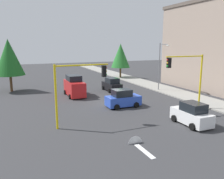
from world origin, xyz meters
TOP-DOWN VIEW (x-y plane):
  - ground_plane at (0.00, 0.00)m, footprint 120.00×120.00m
  - sidewalk_kerb at (-5.00, 10.50)m, footprint 80.00×4.00m
  - lane_arrow_near at (11.51, -3.00)m, footprint 2.40×1.10m
  - apartment_block at (-2.18, 18.50)m, footprint 16.43×9.30m
  - traffic_signal_near_left at (6.00, 5.72)m, footprint 0.36×4.59m
  - traffic_signal_near_right at (6.00, -5.64)m, footprint 0.36×4.59m
  - street_lamp_curbside at (-3.61, 9.20)m, footprint 2.15×0.28m
  - tree_opposite_side at (-12.00, -11.00)m, footprint 4.15×4.15m
  - tree_roadside_far at (-18.00, 9.50)m, footprint 3.80×3.80m
  - delivery_van_red at (-5.43, -3.20)m, footprint 4.80×2.22m
  - car_blue at (2.00, 0.40)m, footprint 2.07×3.78m
  - car_white at (9.52, 3.34)m, footprint 3.73×1.98m
  - car_black at (-6.55, 2.72)m, footprint 4.04×2.03m

SIDE VIEW (x-z plane):
  - ground_plane at x=0.00m, z-range 0.00..0.00m
  - lane_arrow_near at x=11.51m, z-range -0.54..0.56m
  - sidewalk_kerb at x=-5.00m, z-range 0.00..0.15m
  - car_white at x=9.52m, z-range -0.09..1.88m
  - car_blue at x=2.00m, z-range -0.09..1.88m
  - car_black at x=-6.55m, z-range -0.09..1.88m
  - delivery_van_red at x=-5.43m, z-range -0.11..2.67m
  - traffic_signal_near_right at x=6.00m, z-range 1.12..6.43m
  - traffic_signal_near_left at x=6.00m, z-range 1.20..6.99m
  - street_lamp_curbside at x=-3.61m, z-range 0.85..7.85m
  - tree_roadside_far at x=-18.00m, z-range 1.07..8.00m
  - tree_opposite_side at x=-12.00m, z-range 1.18..8.77m
  - apartment_block at x=-2.18m, z-range 0.01..13.10m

